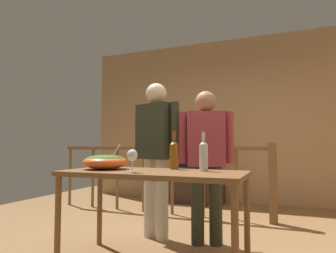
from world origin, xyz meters
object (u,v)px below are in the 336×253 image
at_px(person_standing_left, 156,145).
at_px(mug_teal, 100,163).
at_px(stair_railing, 187,171).
at_px(salad_bowl, 105,161).
at_px(wine_bottle_amber, 174,154).
at_px(person_standing_right, 206,154).
at_px(wine_glass, 132,156).
at_px(serving_table, 153,181).
at_px(flat_screen_tv, 196,157).
at_px(tv_console, 197,188).
at_px(framed_picture, 156,118).
at_px(wine_bottle_clear, 204,155).

bearing_deg(person_standing_left, mug_teal, 67.71).
xyz_separation_m(stair_railing, salad_bowl, (-0.17, -1.78, 0.21)).
distance_m(wine_bottle_amber, person_standing_right, 0.48).
bearing_deg(person_standing_right, wine_bottle_amber, 49.55).
bearing_deg(wine_glass, person_standing_right, 67.91).
height_order(wine_glass, mug_teal, wine_glass).
distance_m(stair_railing, serving_table, 1.81).
bearing_deg(person_standing_right, wine_glass, 49.06).
bearing_deg(stair_railing, flat_screen_tv, 98.26).
distance_m(tv_console, mug_teal, 2.56).
relative_size(flat_screen_tv, wine_bottle_amber, 1.83).
bearing_deg(serving_table, stair_railing, 99.37).
xyz_separation_m(stair_railing, tv_console, (-0.13, 0.93, -0.38)).
height_order(salad_bowl, mug_teal, salad_bowl).
xyz_separation_m(framed_picture, person_standing_left, (1.05, -2.32, -0.53)).
bearing_deg(flat_screen_tv, tv_console, 90.00).
bearing_deg(wine_glass, salad_bowl, 152.07).
bearing_deg(wine_bottle_clear, wine_glass, -144.77).
height_order(stair_railing, flat_screen_tv, stair_railing).
height_order(wine_glass, person_standing_left, person_standing_left).
height_order(tv_console, person_standing_left, person_standing_left).
distance_m(framed_picture, wine_bottle_amber, 3.18).
distance_m(wine_glass, mug_teal, 0.74).
bearing_deg(framed_picture, stair_railing, -49.69).
distance_m(wine_glass, person_standing_right, 0.95).
bearing_deg(wine_bottle_clear, mug_teal, 175.29).
bearing_deg(framed_picture, salad_bowl, -73.95).
height_order(stair_railing, serving_table, stair_railing).
bearing_deg(person_standing_right, serving_table, 49.01).
relative_size(stair_railing, wine_bottle_amber, 9.66).
height_order(flat_screen_tv, wine_bottle_clear, wine_bottle_clear).
distance_m(wine_bottle_amber, person_standing_left, 0.59).
xyz_separation_m(wine_glass, mug_teal, (-0.59, 0.43, -0.09)).
xyz_separation_m(mug_teal, person_standing_right, (0.95, 0.46, 0.09)).
relative_size(wine_bottle_amber, person_standing_left, 0.21).
xyz_separation_m(tv_console, person_standing_left, (0.15, -2.03, 0.74)).
bearing_deg(person_standing_right, stair_railing, -81.39).
bearing_deg(wine_glass, serving_table, 68.07).
bearing_deg(person_standing_left, flat_screen_tv, -66.93).
bearing_deg(mug_teal, tv_console, 84.24).
bearing_deg(mug_teal, wine_glass, -35.76).
bearing_deg(wine_glass, stair_railing, 96.13).
height_order(serving_table, person_standing_left, person_standing_left).
bearing_deg(serving_table, mug_teal, 161.48).
relative_size(serving_table, wine_bottle_clear, 4.69).
relative_size(framed_picture, salad_bowl, 1.17).
relative_size(tv_console, wine_bottle_amber, 2.63).
relative_size(stair_railing, person_standing_right, 2.15).
bearing_deg(serving_table, framed_picture, 113.88).
distance_m(wine_glass, person_standing_left, 0.91).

